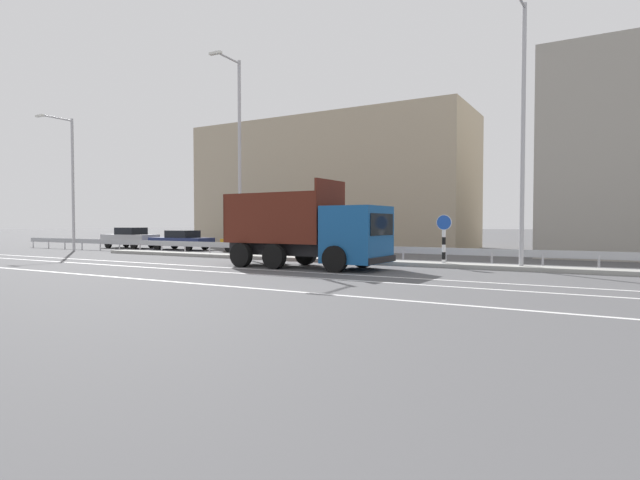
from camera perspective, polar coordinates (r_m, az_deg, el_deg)
ground_plane at (r=23.62m, az=-2.49°, el=-2.71°), size 320.00×320.00×0.00m
lane_strip_0 at (r=20.07m, az=-4.53°, el=-3.52°), size 54.24×0.16×0.01m
lane_strip_1 at (r=18.76m, az=-7.35°, el=-3.90°), size 54.24×0.16×0.01m
lane_strip_2 at (r=16.31m, az=-14.33°, el=-4.82°), size 54.24×0.16×0.01m
median_island at (r=24.96m, az=-0.54°, el=-2.25°), size 29.83×1.10×0.18m
median_guardrail at (r=26.11m, az=0.98°, el=-1.02°), size 54.24×0.09×0.78m
dump_truck at (r=20.98m, az=0.47°, el=0.39°), size 7.37×2.85×3.71m
median_road_sign at (r=22.31m, az=13.97°, el=0.00°), size 0.67×0.16×2.28m
street_lamp_0 at (r=38.40m, az=-26.64°, el=6.41°), size 0.70×2.45×9.09m
street_lamp_1 at (r=27.86m, az=-9.35°, el=10.08°), size 0.71×2.26×10.75m
street_lamp_2 at (r=21.98m, az=22.12°, el=12.03°), size 0.71×1.99×10.69m
parked_car_0 at (r=41.24m, az=-20.88°, el=0.24°), size 4.55×2.09×1.59m
parked_car_1 at (r=37.37m, az=-15.55°, el=0.00°), size 4.84×1.99×1.40m
parked_car_2 at (r=33.36m, az=-7.79°, el=-0.16°), size 3.91×1.96×1.41m
parked_car_3 at (r=30.48m, az=0.52°, el=-0.29°), size 4.54×2.01×1.45m
background_building_0 at (r=41.82m, az=1.20°, el=6.35°), size 23.07×8.00×10.30m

